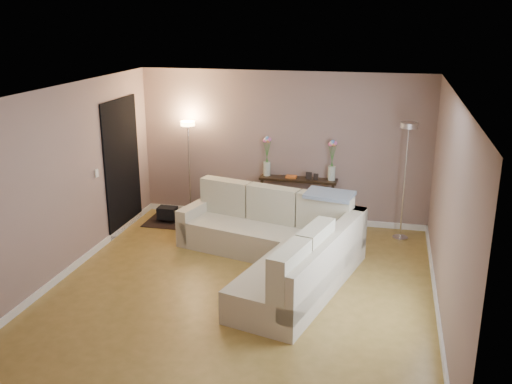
% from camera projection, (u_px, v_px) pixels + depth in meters
% --- Properties ---
extents(floor, '(5.00, 5.50, 0.01)m').
position_uv_depth(floor, '(242.00, 288.00, 7.59)').
color(floor, olive).
rests_on(floor, ground).
extents(ceiling, '(5.00, 5.50, 0.01)m').
position_uv_depth(ceiling, '(241.00, 92.00, 6.81)').
color(ceiling, white).
rests_on(ceiling, ground).
extents(wall_back, '(5.00, 0.02, 2.60)m').
position_uv_depth(wall_back, '(282.00, 148.00, 9.77)').
color(wall_back, gray).
rests_on(wall_back, ground).
extents(wall_front, '(5.00, 0.02, 2.60)m').
position_uv_depth(wall_front, '(155.00, 296.00, 4.64)').
color(wall_front, gray).
rests_on(wall_front, ground).
extents(wall_left, '(0.02, 5.50, 2.60)m').
position_uv_depth(wall_left, '(63.00, 182.00, 7.76)').
color(wall_left, gray).
rests_on(wall_left, ground).
extents(wall_right, '(0.02, 5.50, 2.60)m').
position_uv_depth(wall_right, '(449.00, 211.00, 6.65)').
color(wall_right, gray).
rests_on(wall_right, ground).
extents(baseboard_back, '(5.00, 0.03, 0.10)m').
position_uv_depth(baseboard_back, '(281.00, 217.00, 10.12)').
color(baseboard_back, white).
rests_on(baseboard_back, ground).
extents(baseboard_left, '(0.03, 5.50, 0.10)m').
position_uv_depth(baseboard_left, '(74.00, 266.00, 8.13)').
color(baseboard_left, white).
rests_on(baseboard_left, ground).
extents(baseboard_right, '(0.03, 5.50, 0.10)m').
position_uv_depth(baseboard_right, '(437.00, 306.00, 7.03)').
color(baseboard_right, white).
rests_on(baseboard_right, ground).
extents(doorway, '(0.02, 1.20, 2.20)m').
position_uv_depth(doorway, '(122.00, 166.00, 9.39)').
color(doorway, black).
rests_on(doorway, ground).
extents(switch_plate, '(0.02, 0.08, 0.12)m').
position_uv_depth(switch_plate, '(97.00, 173.00, 8.57)').
color(switch_plate, white).
rests_on(switch_plate, ground).
extents(sectional_sofa, '(2.91, 3.24, 0.97)m').
position_uv_depth(sectional_sofa, '(279.00, 244.00, 8.12)').
color(sectional_sofa, beige).
rests_on(sectional_sofa, floor).
extents(throw_blanket, '(0.76, 0.53, 0.09)m').
position_uv_depth(throw_blanket, '(329.00, 195.00, 8.30)').
color(throw_blanket, gray).
rests_on(throw_blanket, sectional_sofa).
extents(console_table, '(1.33, 0.39, 0.81)m').
position_uv_depth(console_table, '(294.00, 197.00, 9.87)').
color(console_table, black).
rests_on(console_table, floor).
extents(leaning_mirror, '(0.94, 0.07, 0.73)m').
position_uv_depth(leaning_mirror, '(301.00, 154.00, 9.79)').
color(leaning_mirror, black).
rests_on(leaning_mirror, console_table).
extents(table_decor, '(0.56, 0.13, 0.13)m').
position_uv_depth(table_decor, '(298.00, 177.00, 9.70)').
color(table_decor, orange).
rests_on(table_decor, console_table).
extents(flower_vase_left, '(0.15, 0.13, 0.70)m').
position_uv_depth(flower_vase_left, '(267.00, 159.00, 9.79)').
color(flower_vase_left, silver).
rests_on(flower_vase_left, console_table).
extents(flower_vase_right, '(0.15, 0.13, 0.70)m').
position_uv_depth(flower_vase_right, '(332.00, 163.00, 9.52)').
color(flower_vase_right, silver).
rests_on(flower_vase_right, console_table).
extents(floor_lamp_lit, '(0.25, 0.25, 1.73)m').
position_uv_depth(floor_lamp_lit, '(189.00, 150.00, 9.95)').
color(floor_lamp_lit, silver).
rests_on(floor_lamp_lit, floor).
extents(floor_lamp_unlit, '(0.34, 0.34, 1.91)m').
position_uv_depth(floor_lamp_unlit, '(406.00, 158.00, 8.86)').
color(floor_lamp_unlit, silver).
rests_on(floor_lamp_unlit, floor).
extents(charcoal_rug, '(1.13, 0.85, 0.02)m').
position_uv_depth(charcoal_rug, '(180.00, 221.00, 10.03)').
color(charcoal_rug, black).
rests_on(charcoal_rug, floor).
extents(black_bag, '(0.32, 0.23, 0.21)m').
position_uv_depth(black_bag, '(167.00, 213.00, 9.94)').
color(black_bag, black).
rests_on(black_bag, charcoal_rug).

